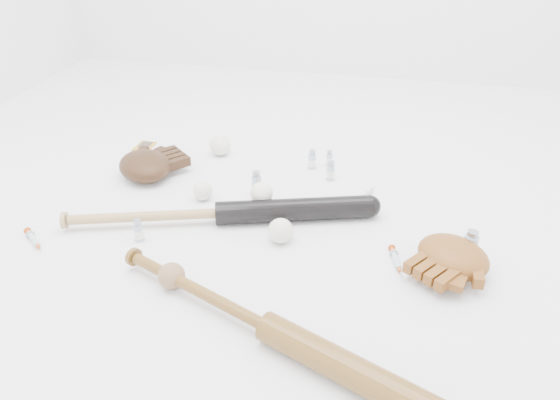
% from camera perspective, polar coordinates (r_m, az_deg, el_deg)
% --- Properties ---
extents(bat_dark, '(0.97, 0.36, 0.07)m').
position_cam_1_polar(bat_dark, '(1.68, -6.37, -1.38)').
color(bat_dark, black).
rests_on(bat_dark, ground).
extents(bat_wood, '(0.93, 0.46, 0.07)m').
position_cam_1_polar(bat_wood, '(1.29, -1.22, -13.19)').
color(bat_wood, brown).
rests_on(bat_wood, ground).
extents(glove_dark, '(0.35, 0.35, 0.09)m').
position_cam_1_polar(glove_dark, '(1.98, -13.93, 3.54)').
color(glove_dark, '#321D0E').
rests_on(glove_dark, ground).
extents(glove_tan, '(0.33, 0.33, 0.09)m').
position_cam_1_polar(glove_tan, '(1.55, 17.64, -5.57)').
color(glove_tan, brown).
rests_on(glove_tan, ground).
extents(trading_card, '(0.07, 0.09, 0.01)m').
position_cam_1_polar(trading_card, '(2.23, -13.99, 5.44)').
color(trading_card, gold).
rests_on(trading_card, ground).
extents(pedestal, '(0.09, 0.09, 0.04)m').
position_cam_1_polar(pedestal, '(1.73, -1.90, -0.84)').
color(pedestal, white).
rests_on(pedestal, ground).
extents(baseball_on_pedestal, '(0.07, 0.07, 0.07)m').
position_cam_1_polar(baseball_on_pedestal, '(1.70, -1.93, 0.74)').
color(baseball_on_pedestal, white).
rests_on(baseball_on_pedestal, pedestal).
extents(baseball_left, '(0.06, 0.06, 0.06)m').
position_cam_1_polar(baseball_left, '(1.81, -8.07, 0.96)').
color(baseball_left, white).
rests_on(baseball_left, ground).
extents(baseball_upper, '(0.08, 0.08, 0.08)m').
position_cam_1_polar(baseball_upper, '(2.10, -6.28, 5.70)').
color(baseball_upper, white).
rests_on(baseball_upper, ground).
extents(baseball_mid, '(0.07, 0.07, 0.07)m').
position_cam_1_polar(baseball_mid, '(1.59, 0.07, -3.24)').
color(baseball_mid, white).
rests_on(baseball_mid, ground).
extents(baseball_aged, '(0.07, 0.07, 0.07)m').
position_cam_1_polar(baseball_aged, '(1.45, -11.25, -7.78)').
color(baseball_aged, olive).
rests_on(baseball_aged, ground).
extents(syringe_0, '(0.13, 0.12, 0.02)m').
position_cam_1_polar(syringe_0, '(1.75, -24.32, -3.83)').
color(syringe_0, '#ADBCC6').
rests_on(syringe_0, ground).
extents(syringe_1, '(0.16, 0.12, 0.02)m').
position_cam_1_polar(syringe_1, '(1.74, -4.65, -1.11)').
color(syringe_1, '#ADBCC6').
rests_on(syringe_1, ground).
extents(syringe_2, '(0.08, 0.14, 0.02)m').
position_cam_1_polar(syringe_2, '(1.84, 9.04, 0.60)').
color(syringe_2, '#ADBCC6').
rests_on(syringe_2, ground).
extents(syringe_3, '(0.06, 0.15, 0.02)m').
position_cam_1_polar(syringe_3, '(1.55, 12.05, -6.24)').
color(syringe_3, '#ADBCC6').
rests_on(syringe_3, ground).
extents(vial_0, '(0.02, 0.02, 0.06)m').
position_cam_1_polar(vial_0, '(2.02, 5.18, 4.40)').
color(vial_0, '#AAB4BB').
rests_on(vial_0, ground).
extents(vial_1, '(0.03, 0.03, 0.07)m').
position_cam_1_polar(vial_1, '(1.92, 5.31, 3.08)').
color(vial_1, '#AAB4BB').
rests_on(vial_1, ground).
extents(vial_2, '(0.03, 0.03, 0.08)m').
position_cam_1_polar(vial_2, '(1.82, -2.48, 1.79)').
color(vial_2, '#AAB4BB').
rests_on(vial_2, ground).
extents(vial_3, '(0.04, 0.04, 0.09)m').
position_cam_1_polar(vial_3, '(1.60, 19.25, -4.48)').
color(vial_3, '#AAB4BB').
rests_on(vial_3, ground).
extents(vial_4, '(0.03, 0.03, 0.07)m').
position_cam_1_polar(vial_4, '(1.65, -14.57, -3.09)').
color(vial_4, '#AAB4BB').
rests_on(vial_4, ground).
extents(vial_5, '(0.03, 0.03, 0.07)m').
position_cam_1_polar(vial_5, '(1.99, 3.37, 4.25)').
color(vial_5, '#AAB4BB').
rests_on(vial_5, ground).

